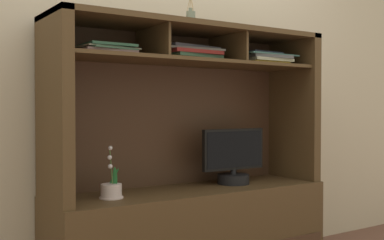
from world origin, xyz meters
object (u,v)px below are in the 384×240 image
at_px(magazine_stack_centre, 104,50).
at_px(diffuser_bottle, 191,18).
at_px(tv_monitor, 233,161).
at_px(media_console, 191,205).
at_px(magazine_stack_left, 188,54).
at_px(magazine_stack_right, 261,59).
at_px(potted_orchid, 111,190).

bearing_deg(magazine_stack_centre, diffuser_bottle, -1.40).
bearing_deg(tv_monitor, media_console, 179.27).
bearing_deg(magazine_stack_centre, magazine_stack_left, 0.93).
height_order(magazine_stack_centre, diffuser_bottle, diffuser_bottle).
relative_size(magazine_stack_centre, diffuser_bottle, 1.24).
relative_size(media_console, magazine_stack_left, 4.08).
relative_size(magazine_stack_left, diffuser_bottle, 1.54).
bearing_deg(tv_monitor, magazine_stack_right, -1.42).
bearing_deg(magazine_stack_left, tv_monitor, -5.25).
height_order(potted_orchid, magazine_stack_right, magazine_stack_right).
bearing_deg(diffuser_bottle, magazine_stack_centre, 178.60).
bearing_deg(media_console, magazine_stack_right, -1.02).
distance_m(potted_orchid, magazine_stack_centre, 0.74).
xyz_separation_m(magazine_stack_centre, diffuser_bottle, (0.54, -0.01, 0.22)).
distance_m(media_console, tv_monitor, 0.40).
bearing_deg(magazine_stack_centre, magazine_stack_right, -1.40).
bearing_deg(media_console, magazine_stack_left, 104.26).
distance_m(media_console, potted_orchid, 0.54).
xyz_separation_m(media_console, magazine_stack_left, (-0.01, 0.03, 0.89)).
height_order(potted_orchid, magazine_stack_left, magazine_stack_left).
bearing_deg(diffuser_bottle, tv_monitor, -1.39).
xyz_separation_m(tv_monitor, potted_orchid, (-0.84, -0.03, -0.10)).
relative_size(media_console, potted_orchid, 6.16).
xyz_separation_m(media_console, potted_orchid, (-0.52, -0.04, 0.14)).
relative_size(potted_orchid, diffuser_bottle, 1.02).
distance_m(potted_orchid, magazine_stack_left, 0.91).
bearing_deg(magazine_stack_right, potted_orchid, -178.55).
xyz_separation_m(magazine_stack_left, magazine_stack_right, (0.54, -0.03, -0.00)).
bearing_deg(potted_orchid, tv_monitor, 2.20).
distance_m(media_console, magazine_stack_centre, 1.03).
bearing_deg(magazine_stack_centre, tv_monitor, -1.40).
bearing_deg(magazine_stack_left, magazine_stack_right, -3.70).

